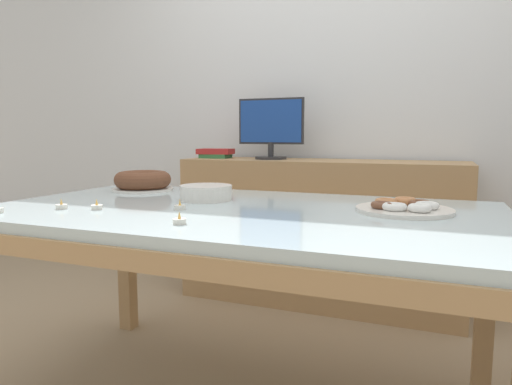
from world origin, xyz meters
The scene contains 12 objects.
wall_back centered at (0.00, 1.53, 1.30)m, with size 8.00×0.10×2.60m, color silver.
dining_table centered at (0.00, 0.00, 0.69)m, with size 1.84×1.05×0.78m.
sideboard centered at (0.00, 1.23, 0.44)m, with size 1.69×0.44×0.89m.
computer_monitor centered at (-0.32, 1.22, 1.08)m, with size 0.42×0.20×0.38m.
book_stack centered at (-0.71, 1.23, 0.92)m, with size 0.24×0.17×0.06m.
cake_chocolate_round centered at (-0.63, 0.31, 0.82)m, with size 0.28×0.28×0.09m.
pastry_platter centered at (0.56, 0.13, 0.79)m, with size 0.32×0.32×0.04m.
plate_stack centered at (-0.20, 0.14, 0.81)m, with size 0.21×0.21×0.06m.
tealight_left_edge centered at (-0.57, -0.25, 0.79)m, with size 0.04×0.04×0.04m.
tealight_near_cakes centered at (-0.17, -0.11, 0.79)m, with size 0.04×0.04×0.04m.
tealight_near_front centered at (-0.45, -0.22, 0.79)m, with size 0.04×0.04×0.04m.
tealight_right_edge centered at (-0.04, -0.34, 0.79)m, with size 0.04×0.04×0.04m.
Camera 1 is at (0.66, -1.48, 1.03)m, focal length 32.00 mm.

